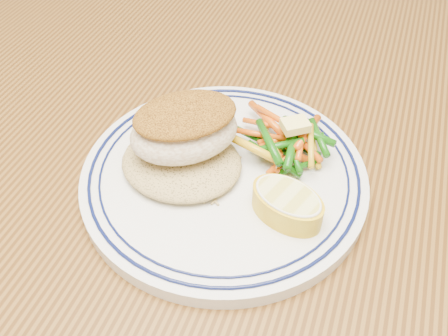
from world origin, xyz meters
TOP-DOWN VIEW (x-y plane):
  - dining_table at (0.00, 0.00)m, footprint 1.50×0.90m
  - plate at (-0.01, -0.02)m, footprint 0.27×0.27m
  - rice_pilaf at (-0.05, -0.03)m, footprint 0.12×0.10m
  - fish_fillet at (-0.05, -0.02)m, footprint 0.13×0.12m
  - vegetable_pile at (0.04, 0.02)m, footprint 0.10×0.09m
  - butter_pat at (0.04, 0.03)m, footprint 0.03×0.03m
  - lemon_wedge at (0.06, -0.05)m, footprint 0.08×0.08m

SIDE VIEW (x-z plane):
  - dining_table at x=0.00m, z-range 0.28..1.03m
  - plate at x=-0.01m, z-range 0.75..0.77m
  - rice_pilaf at x=-0.05m, z-range 0.77..0.79m
  - vegetable_pile at x=0.04m, z-range 0.76..0.79m
  - lemon_wedge at x=0.06m, z-range 0.77..0.79m
  - butter_pat at x=0.04m, z-range 0.79..0.80m
  - fish_fillet at x=-0.05m, z-range 0.78..0.83m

